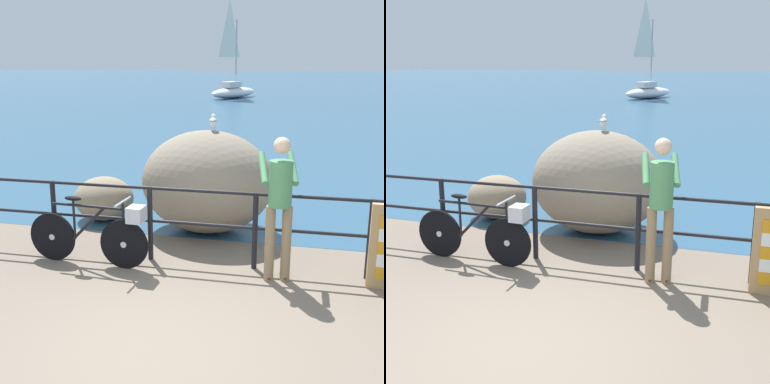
# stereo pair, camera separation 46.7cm
# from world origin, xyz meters

# --- Properties ---
(ground_plane) EXTENTS (120.00, 120.00, 0.10)m
(ground_plane) POSITION_xyz_m (0.00, 20.00, -0.05)
(ground_plane) COLOR #756656
(sea_surface) EXTENTS (120.00, 90.00, 0.01)m
(sea_surface) POSITION_xyz_m (0.00, 48.06, 0.00)
(sea_surface) COLOR #2D5675
(sea_surface) RESTS_ON ground_plane
(promenade_railing) EXTENTS (7.10, 0.07, 1.02)m
(promenade_railing) POSITION_xyz_m (-0.00, 2.12, 0.64)
(promenade_railing) COLOR black
(promenade_railing) RESTS_ON ground_plane
(bicycle) EXTENTS (1.70, 0.48, 0.92)m
(bicycle) POSITION_xyz_m (-1.31, 1.76, 0.46)
(bicycle) COLOR black
(bicycle) RESTS_ON ground_plane
(person_at_railing) EXTENTS (0.54, 0.67, 1.78)m
(person_at_railing) POSITION_xyz_m (1.01, 1.84, 0.99)
(person_at_railing) COLOR #8C7251
(person_at_railing) RESTS_ON ground_plane
(breakwater_boulder_main) EXTENTS (2.05, 1.78, 1.59)m
(breakwater_boulder_main) POSITION_xyz_m (-0.21, 3.49, 0.79)
(breakwater_boulder_main) COLOR gray
(breakwater_boulder_main) RESTS_ON ground
(breakwater_boulder_left) EXTENTS (1.00, 0.96, 0.73)m
(breakwater_boulder_left) POSITION_xyz_m (-2.01, 3.66, 0.36)
(breakwater_boulder_left) COLOR gray
(breakwater_boulder_left) RESTS_ON ground
(seagull) EXTENTS (0.16, 0.34, 0.23)m
(seagull) POSITION_xyz_m (-0.14, 3.56, 1.73)
(seagull) COLOR gold
(seagull) RESTS_ON breakwater_boulder_main
(sailboat) EXTENTS (3.16, 4.51, 6.16)m
(sailboat) POSITION_xyz_m (-3.92, 29.98, 0.71)
(sailboat) COLOR white
(sailboat) RESTS_ON sea_surface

